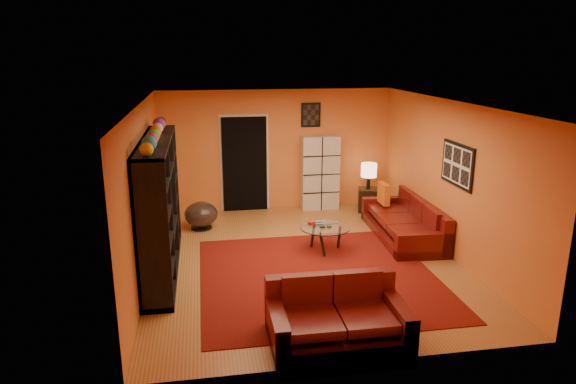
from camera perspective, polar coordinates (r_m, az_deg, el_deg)
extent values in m
plane|color=brown|center=(8.68, 1.67, -7.49)|extent=(6.00, 6.00, 0.00)
plane|color=white|center=(8.04, 1.81, 9.85)|extent=(6.00, 6.00, 0.00)
plane|color=orange|center=(11.15, -1.30, 4.67)|extent=(6.00, 0.00, 6.00)
plane|color=orange|center=(5.50, 7.91, -6.95)|extent=(6.00, 0.00, 6.00)
plane|color=orange|center=(8.16, -15.74, 0.07)|extent=(0.00, 6.00, 6.00)
plane|color=orange|center=(9.08, 17.40, 1.47)|extent=(0.00, 6.00, 6.00)
cube|color=#510C09|center=(8.08, 3.35, -9.30)|extent=(3.60, 3.60, 0.01)
cube|color=black|center=(11.09, -4.84, 3.08)|extent=(0.95, 0.10, 2.04)
cube|color=black|center=(8.75, 18.31, 2.90)|extent=(0.03, 1.00, 0.70)
cube|color=black|center=(11.15, 2.55, 8.56)|extent=(0.42, 0.03, 0.52)
cube|color=black|center=(8.21, -14.05, -1.54)|extent=(0.45, 3.00, 2.10)
imported|color=black|center=(8.15, -13.72, -2.07)|extent=(0.95, 0.12, 0.55)
cube|color=#4E0B0A|center=(9.88, 12.56, -3.98)|extent=(1.09, 2.40, 0.32)
cube|color=#4E0B0A|center=(9.93, 14.79, -2.42)|extent=(0.31, 2.36, 0.85)
cube|color=#4E0B0A|center=(8.88, 14.87, -5.36)|extent=(0.97, 0.23, 0.62)
cube|color=#4E0B0A|center=(10.82, 10.77, -1.35)|extent=(0.97, 0.23, 0.62)
cube|color=#4E0B0A|center=(9.18, 13.76, -3.52)|extent=(0.78, 0.68, 0.12)
cube|color=#4E0B0A|center=(9.77, 12.44, -2.28)|extent=(0.78, 0.68, 0.12)
cube|color=#4E0B0A|center=(10.37, 11.28, -1.17)|extent=(0.78, 0.68, 0.12)
cube|color=#4E0B0A|center=(6.42, 5.53, -14.78)|extent=(1.66, 1.00, 0.32)
cube|color=#4E0B0A|center=(6.64, 4.70, -11.07)|extent=(1.65, 0.19, 0.85)
cube|color=#4E0B0A|center=(6.55, 11.97, -12.88)|extent=(0.19, 0.99, 0.62)
cube|color=#4E0B0A|center=(6.21, -1.22, -14.19)|extent=(0.19, 0.99, 0.62)
cube|color=#4E0B0A|center=(6.32, 8.61, -12.20)|extent=(0.63, 0.78, 0.12)
cube|color=#4E0B0A|center=(6.17, 2.72, -12.77)|extent=(0.63, 0.78, 0.12)
cube|color=orange|center=(10.41, 10.59, -0.17)|extent=(0.12, 0.42, 0.42)
cylinder|color=silver|center=(8.90, 4.14, -3.94)|extent=(0.87, 0.87, 0.02)
cylinder|color=black|center=(9.08, 5.70, -5.05)|extent=(0.05, 0.05, 0.41)
cylinder|color=black|center=(9.14, 2.79, -4.85)|extent=(0.05, 0.05, 0.41)
cylinder|color=black|center=(8.73, 3.85, -5.86)|extent=(0.05, 0.05, 0.41)
cube|color=beige|center=(11.23, 3.57, 2.16)|extent=(0.82, 0.38, 1.62)
cylinder|color=black|center=(10.27, -9.58, -3.90)|extent=(0.44, 0.44, 0.03)
cylinder|color=black|center=(10.24, -9.60, -3.48)|extent=(0.06, 0.06, 0.15)
ellipsoid|color=#453D3C|center=(10.18, -9.64, -2.45)|extent=(0.65, 0.65, 0.49)
cube|color=black|center=(11.28, 8.84, -0.87)|extent=(0.49, 0.49, 0.50)
cylinder|color=black|center=(11.18, 8.92, 1.02)|extent=(0.08, 0.08, 0.27)
cylinder|color=#EBC481|center=(11.12, 8.98, 2.42)|extent=(0.34, 0.34, 0.29)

